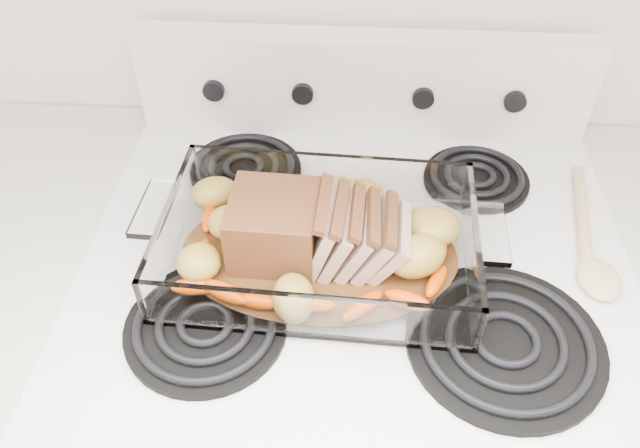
# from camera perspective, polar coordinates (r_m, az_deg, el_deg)

# --- Properties ---
(electric_range) EXTENTS (0.78, 0.70, 1.12)m
(electric_range) POSITION_cam_1_polar(r_m,az_deg,el_deg) (1.28, 2.51, -16.22)
(electric_range) COLOR white
(electric_range) RESTS_ON ground
(counter_left) EXTENTS (0.58, 0.68, 0.93)m
(counter_left) POSITION_cam_1_polar(r_m,az_deg,el_deg) (1.45, -25.69, -13.52)
(counter_left) COLOR silver
(counter_left) RESTS_ON ground
(baking_dish) EXTENTS (0.42, 0.28, 0.08)m
(baking_dish) POSITION_cam_1_polar(r_m,az_deg,el_deg) (0.87, -0.09, -2.20)
(baking_dish) COLOR white
(baking_dish) RESTS_ON electric_range
(pork_roast) EXTENTS (0.24, 0.12, 0.10)m
(pork_roast) POSITION_cam_1_polar(r_m,az_deg,el_deg) (0.85, -1.68, -0.61)
(pork_roast) COLOR brown
(pork_roast) RESTS_ON baking_dish
(roast_vegetables) EXTENTS (0.39, 0.21, 0.05)m
(roast_vegetables) POSITION_cam_1_polar(r_m,az_deg,el_deg) (0.89, -0.19, 0.07)
(roast_vegetables) COLOR #E04F00
(roast_vegetables) RESTS_ON baking_dish
(wooden_spoon) EXTENTS (0.07, 0.28, 0.02)m
(wooden_spoon) POSITION_cam_1_polar(r_m,az_deg,el_deg) (0.97, 23.57, -2.15)
(wooden_spoon) COLOR beige
(wooden_spoon) RESTS_ON electric_range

